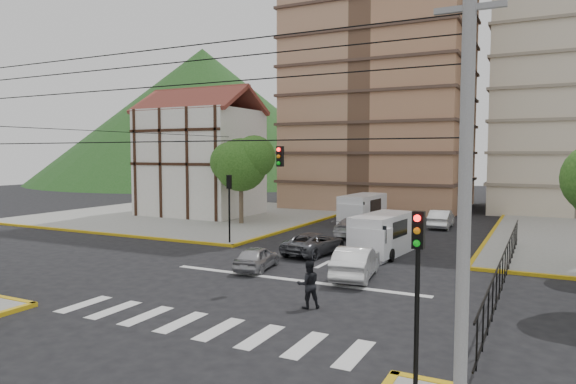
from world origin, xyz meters
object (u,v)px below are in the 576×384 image
Objects in this scene: traffic_light_nw at (229,197)px; car_silver_front_left at (257,258)px; traffic_light_se at (418,271)px; pedestrian_crosswalk at (308,284)px; van_right_lane at (381,236)px; van_left_lane at (361,211)px; car_white_front_right at (356,262)px.

traffic_light_nw is 7.94m from car_silver_front_left.
traffic_light_nw is (-15.60, 15.60, 0.00)m from traffic_light_se.
traffic_light_se reaches higher than pedestrian_crosswalk.
traffic_light_nw reaches higher than car_silver_front_left.
van_right_lane is (-5.74, 16.48, -1.95)m from traffic_light_se.
pedestrian_crosswalk is (-5.30, 5.35, -2.19)m from traffic_light_se.
car_white_front_right is at bearing -68.84° from van_left_lane.
traffic_light_nw is at bearing -168.50° from van_right_lane.
van_left_lane is at bearing -80.57° from car_white_front_right.
traffic_light_se is 7.84m from pedestrian_crosswalk.
van_left_lane is (-4.98, 11.33, 0.07)m from van_right_lane.
van_left_lane is at bearing -113.14° from pedestrian_crosswalk.
traffic_light_se is at bearing 127.32° from car_silver_front_left.
van_left_lane reaches higher than pedestrian_crosswalk.
pedestrian_crosswalk reaches higher than car_silver_front_left.
car_white_front_right reaches higher than car_silver_front_left.
van_right_lane is 2.99× the size of pedestrian_crosswalk.
traffic_light_se is at bearing 107.84° from car_white_front_right.
car_white_front_right is (5.13, 0.56, 0.16)m from car_silver_front_left.
car_silver_front_left is (0.33, -17.65, -0.63)m from van_left_lane.
traffic_light_nw is 10.09m from van_right_lane.
van_left_lane reaches higher than car_silver_front_left.
car_white_front_right is at bearing -78.79° from van_right_lane.
car_white_front_right is at bearing -127.19° from pedestrian_crosswalk.
traffic_light_nw is at bearing 135.00° from traffic_light_se.
traffic_light_nw is 2.38× the size of pedestrian_crosswalk.
van_right_lane is 12.38m from van_left_lane.
traffic_light_nw reaches higher than car_white_front_right.
traffic_light_se is 12.16m from car_white_front_right.
pedestrian_crosswalk is at bearing 81.21° from car_white_front_right.
van_left_lane is at bearing 111.07° from traffic_light_se.
pedestrian_crosswalk is at bearing -73.00° from van_left_lane.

